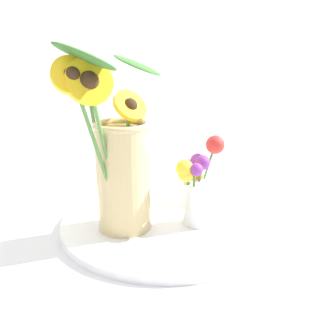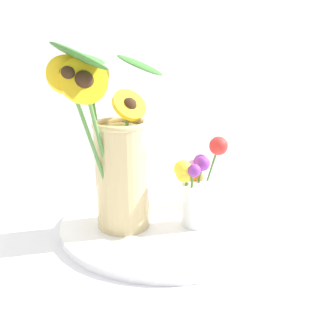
{
  "view_description": "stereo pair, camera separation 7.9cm",
  "coord_description": "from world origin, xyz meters",
  "px_view_note": "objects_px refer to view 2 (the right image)",
  "views": [
    {
      "loc": [
        -0.47,
        -0.61,
        0.38
      ],
      "look_at": [
        -0.02,
        0.03,
        0.13
      ],
      "focal_mm": 42.0,
      "sensor_mm": 36.0,
      "label": 1
    },
    {
      "loc": [
        -0.4,
        -0.65,
        0.38
      ],
      "look_at": [
        -0.02,
        0.03,
        0.13
      ],
      "focal_mm": 42.0,
      "sensor_mm": 36.0,
      "label": 2
    }
  ],
  "objects_px": {
    "mason_jar_sunflowers": "(117,157)",
    "vase_small_center": "(194,194)",
    "serving_tray": "(168,222)",
    "vase_bulb_right": "(201,177)"
  },
  "relations": [
    {
      "from": "serving_tray",
      "to": "vase_small_center",
      "type": "xyz_separation_m",
      "value": [
        0.03,
        -0.05,
        0.08
      ]
    },
    {
      "from": "vase_small_center",
      "to": "mason_jar_sunflowers",
      "type": "bearing_deg",
      "value": 152.24
    },
    {
      "from": "serving_tray",
      "to": "vase_small_center",
      "type": "relative_size",
      "value": 3.14
    },
    {
      "from": "mason_jar_sunflowers",
      "to": "vase_bulb_right",
      "type": "xyz_separation_m",
      "value": [
        0.21,
        0.01,
        -0.08
      ]
    },
    {
      "from": "serving_tray",
      "to": "vase_small_center",
      "type": "height_order",
      "value": "vase_small_center"
    },
    {
      "from": "serving_tray",
      "to": "vase_bulb_right",
      "type": "distance_m",
      "value": 0.13
    },
    {
      "from": "serving_tray",
      "to": "vase_bulb_right",
      "type": "relative_size",
      "value": 2.7
    },
    {
      "from": "serving_tray",
      "to": "vase_bulb_right",
      "type": "xyz_separation_m",
      "value": [
        0.1,
        0.03,
        0.08
      ]
    },
    {
      "from": "mason_jar_sunflowers",
      "to": "vase_small_center",
      "type": "xyz_separation_m",
      "value": [
        0.14,
        -0.07,
        -0.08
      ]
    },
    {
      "from": "serving_tray",
      "to": "vase_bulb_right",
      "type": "bearing_deg",
      "value": 14.99
    }
  ]
}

